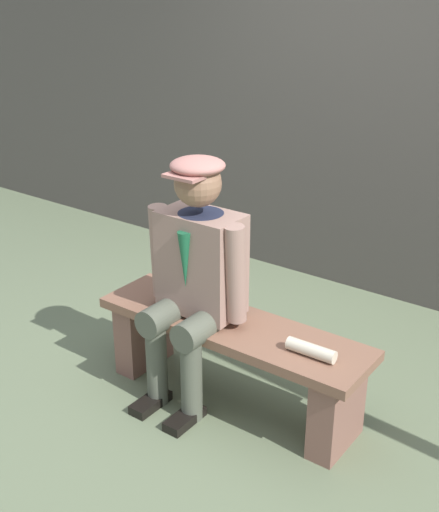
# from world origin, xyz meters

# --- Properties ---
(ground_plane) EXTENTS (30.00, 30.00, 0.00)m
(ground_plane) POSITION_xyz_m (0.00, 0.00, 0.00)
(ground_plane) COLOR #606D50
(bench) EXTENTS (1.48, 0.41, 0.47)m
(bench) POSITION_xyz_m (0.00, 0.00, 0.31)
(bench) COLOR brown
(bench) RESTS_ON ground
(seated_man) EXTENTS (0.58, 0.55, 1.31)m
(seated_man) POSITION_xyz_m (0.19, 0.05, 0.73)
(seated_man) COLOR gray
(seated_man) RESTS_ON ground
(rolled_magazine) EXTENTS (0.24, 0.07, 0.06)m
(rolled_magazine) POSITION_xyz_m (-0.48, 0.04, 0.50)
(rolled_magazine) COLOR beige
(rolled_magazine) RESTS_ON bench
(stadium_wall) EXTENTS (12.00, 0.24, 2.05)m
(stadium_wall) POSITION_xyz_m (0.00, -1.77, 1.03)
(stadium_wall) COLOR #4E4944
(stadium_wall) RESTS_ON ground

